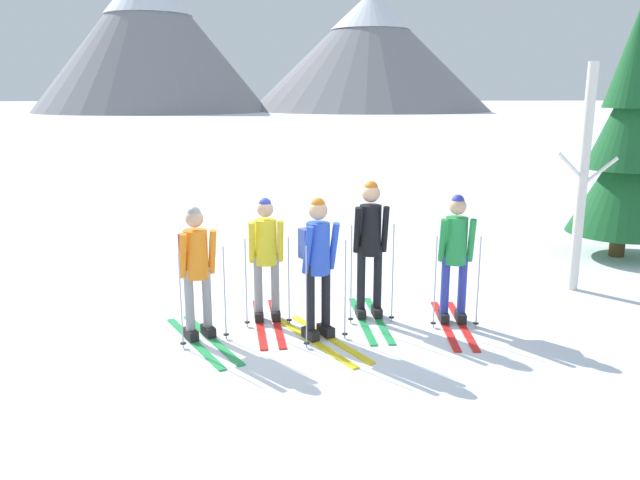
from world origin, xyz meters
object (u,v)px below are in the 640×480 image
at_px(skier_in_blue, 318,261).
at_px(skier_in_orange, 196,267).
at_px(skier_in_yellow, 266,256).
at_px(birch_tree_tall, 583,179).
at_px(skier_in_black, 370,243).
at_px(skier_in_green, 455,252).
at_px(pine_tree_near, 629,143).

bearing_deg(skier_in_blue, skier_in_orange, 174.92).
height_order(skier_in_yellow, birch_tree_tall, birch_tree_tall).
height_order(skier_in_black, birch_tree_tall, birch_tree_tall).
height_order(skier_in_green, birch_tree_tall, birch_tree_tall).
distance_m(skier_in_blue, skier_in_green, 1.83).
xyz_separation_m(pine_tree_near, birch_tree_tall, (-1.76, -1.83, -0.37)).
relative_size(skier_in_yellow, skier_in_black, 0.98).
relative_size(skier_in_blue, birch_tree_tall, 0.52).
bearing_deg(skier_in_blue, birch_tree_tall, 21.34).
bearing_deg(skier_in_blue, skier_in_yellow, 133.10).
distance_m(skier_in_orange, skier_in_black, 2.23).
bearing_deg(skier_in_yellow, skier_in_black, -0.57).
height_order(skier_in_yellow, pine_tree_near, pine_tree_near).
xyz_separation_m(skier_in_yellow, skier_in_green, (2.39, -0.27, 0.06)).
height_order(skier_in_orange, birch_tree_tall, birch_tree_tall).
bearing_deg(birch_tree_tall, pine_tree_near, 46.08).
relative_size(skier_in_yellow, birch_tree_tall, 0.53).
distance_m(skier_in_orange, skier_in_green, 3.23).
bearing_deg(skier_in_yellow, skier_in_green, -6.52).
bearing_deg(skier_in_blue, skier_in_black, 40.47).
distance_m(skier_in_black, skier_in_green, 1.08).
distance_m(skier_in_yellow, skier_in_green, 2.41).
relative_size(skier_in_yellow, skier_in_green, 1.01).
distance_m(skier_in_green, pine_tree_near, 5.15).
xyz_separation_m(skier_in_blue, pine_tree_near, (5.80, 3.41, 1.08)).
relative_size(skier_in_yellow, pine_tree_near, 0.40).
bearing_deg(pine_tree_near, skier_in_blue, -149.55).
bearing_deg(skier_in_orange, pine_tree_near, 24.40).
height_order(skier_in_yellow, skier_in_blue, skier_in_blue).
bearing_deg(skier_in_green, pine_tree_near, 37.15).
xyz_separation_m(skier_in_orange, skier_in_green, (3.22, 0.24, 0.04)).
height_order(skier_in_blue, pine_tree_near, pine_tree_near).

